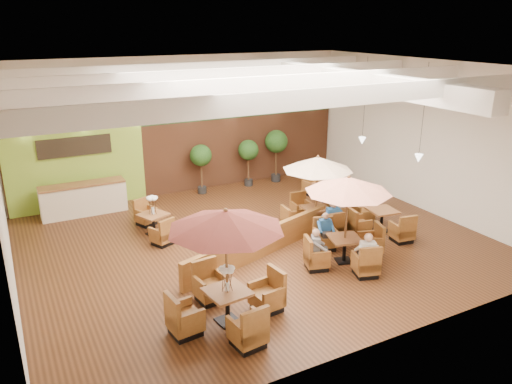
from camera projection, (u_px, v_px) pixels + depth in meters
room at (244, 123)px, 16.02m from camera, size 14.04×14.00×5.52m
service_counter at (84, 199)px, 18.20m from camera, size 3.00×0.75×1.18m
booth_divider at (262, 243)px, 14.96m from camera, size 5.83×2.05×0.84m
table_0 at (226, 248)px, 11.18m from camera, size 2.87×2.87×2.87m
table_1 at (347, 204)px, 14.17m from camera, size 2.75×2.75×2.67m
table_2 at (317, 179)px, 16.64m from camera, size 2.54×2.54×2.56m
table_3 at (153, 220)px, 16.50m from camera, size 1.08×2.62×1.50m
table_4 at (375, 222)px, 16.68m from camera, size 1.82×2.66×0.97m
table_5 at (323, 193)px, 19.66m from camera, size 0.82×2.34×0.87m
topiary_0 at (201, 157)px, 20.14m from camera, size 0.88×0.88×2.05m
topiary_1 at (248, 152)px, 21.10m from camera, size 0.87×0.87×2.01m
topiary_2 at (276, 144)px, 21.63m from camera, size 0.99×0.99×2.29m
diner_0 at (367, 250)px, 13.69m from camera, size 0.47×0.45×0.85m
diner_1 at (325, 227)px, 15.34m from camera, size 0.40×0.36×0.73m
diner_2 at (317, 245)px, 14.09m from camera, size 0.41×0.43×0.78m
diner_3 at (332, 215)px, 16.17m from camera, size 0.45×0.40×0.83m
diner_4 at (338, 203)px, 17.38m from camera, size 0.28×0.35×0.72m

